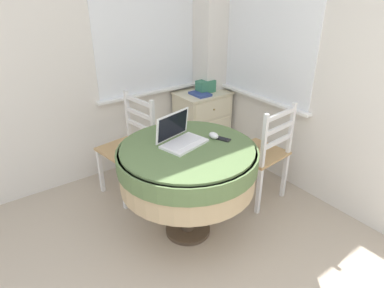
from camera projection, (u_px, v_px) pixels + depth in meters
name	position (u px, v px, depth m)	size (l,w,h in m)	color
corner_room_shell	(198.00, 62.00, 2.59)	(4.47, 4.60, 2.55)	silver
round_dining_table	(187.00, 164.00, 2.51)	(1.03, 1.03, 0.77)	#4C3D2D
laptop	(180.00, 137.00, 2.48)	(0.37, 0.30, 0.22)	white
computer_mouse	(214.00, 135.00, 2.57)	(0.06, 0.09, 0.05)	white
cell_phone	(223.00, 139.00, 2.56)	(0.09, 0.12, 0.01)	black
dining_chair_near_back_window	(130.00, 148.00, 3.12)	(0.47, 0.49, 0.93)	tan
dining_chair_near_right_window	(262.00, 154.00, 3.00)	(0.47, 0.45, 0.93)	tan
corner_cabinet	(202.00, 123.00, 3.88)	(0.56, 0.43, 0.72)	beige
storage_box	(206.00, 86.00, 3.70)	(0.19, 0.12, 0.13)	#387A5B
book_on_cabinet	(200.00, 94.00, 3.64)	(0.16, 0.22, 0.02)	#33478C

